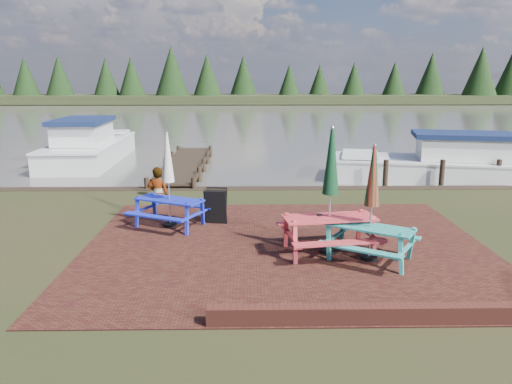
{
  "coord_description": "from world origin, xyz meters",
  "views": [
    {
      "loc": [
        -0.86,
        -9.64,
        3.74
      ],
      "look_at": [
        -0.65,
        2.18,
        1.0
      ],
      "focal_mm": 35.0,
      "sensor_mm": 36.0,
      "label": 1
    }
  ],
  "objects_px": {
    "picnic_table_blue": "(169,195)",
    "jetty": "(185,164)",
    "boat_jetty": "(89,148)",
    "boat_near": "(441,166)",
    "picnic_table_red": "(330,211)",
    "chalkboard": "(216,206)",
    "picnic_table_teal": "(371,221)",
    "person": "(157,168)"
  },
  "relations": [
    {
      "from": "picnic_table_red",
      "to": "person",
      "type": "height_order",
      "value": "picnic_table_red"
    },
    {
      "from": "picnic_table_blue",
      "to": "chalkboard",
      "type": "bearing_deg",
      "value": 39.15
    },
    {
      "from": "picnic_table_red",
      "to": "picnic_table_blue",
      "type": "distance_m",
      "value": 4.25
    },
    {
      "from": "picnic_table_blue",
      "to": "picnic_table_teal",
      "type": "bearing_deg",
      "value": -2.78
    },
    {
      "from": "picnic_table_blue",
      "to": "boat_near",
      "type": "relative_size",
      "value": 0.3
    },
    {
      "from": "picnic_table_teal",
      "to": "boat_near",
      "type": "height_order",
      "value": "picnic_table_teal"
    },
    {
      "from": "picnic_table_teal",
      "to": "chalkboard",
      "type": "relative_size",
      "value": 2.64
    },
    {
      "from": "chalkboard",
      "to": "jetty",
      "type": "relative_size",
      "value": 0.1
    },
    {
      "from": "picnic_table_blue",
      "to": "boat_jetty",
      "type": "bearing_deg",
      "value": 142.27
    },
    {
      "from": "picnic_table_teal",
      "to": "person",
      "type": "bearing_deg",
      "value": 165.05
    },
    {
      "from": "picnic_table_blue",
      "to": "boat_jetty",
      "type": "height_order",
      "value": "picnic_table_blue"
    },
    {
      "from": "person",
      "to": "picnic_table_blue",
      "type": "bearing_deg",
      "value": 106.36
    },
    {
      "from": "chalkboard",
      "to": "jetty",
      "type": "height_order",
      "value": "chalkboard"
    },
    {
      "from": "picnic_table_teal",
      "to": "picnic_table_blue",
      "type": "xyz_separation_m",
      "value": [
        -4.5,
        2.48,
        -0.01
      ]
    },
    {
      "from": "picnic_table_teal",
      "to": "jetty",
      "type": "xyz_separation_m",
      "value": [
        -5.17,
        11.15,
        -0.73
      ]
    },
    {
      "from": "picnic_table_red",
      "to": "jetty",
      "type": "bearing_deg",
      "value": 103.69
    },
    {
      "from": "chalkboard",
      "to": "jetty",
      "type": "distance_m",
      "value": 8.6
    },
    {
      "from": "person",
      "to": "picnic_table_red",
      "type": "bearing_deg",
      "value": 131.87
    },
    {
      "from": "picnic_table_red",
      "to": "picnic_table_blue",
      "type": "xyz_separation_m",
      "value": [
        -3.73,
        2.05,
        -0.11
      ]
    },
    {
      "from": "picnic_table_blue",
      "to": "jetty",
      "type": "bearing_deg",
      "value": 120.43
    },
    {
      "from": "picnic_table_blue",
      "to": "boat_jetty",
      "type": "relative_size",
      "value": 0.3
    },
    {
      "from": "picnic_table_teal",
      "to": "picnic_table_red",
      "type": "distance_m",
      "value": 0.9
    },
    {
      "from": "picnic_table_teal",
      "to": "picnic_table_blue",
      "type": "distance_m",
      "value": 5.14
    },
    {
      "from": "picnic_table_red",
      "to": "boat_jetty",
      "type": "height_order",
      "value": "picnic_table_red"
    },
    {
      "from": "chalkboard",
      "to": "jetty",
      "type": "xyz_separation_m",
      "value": [
        -1.81,
        8.4,
        -0.36
      ]
    },
    {
      "from": "picnic_table_red",
      "to": "picnic_table_blue",
      "type": "relative_size",
      "value": 1.14
    },
    {
      "from": "chalkboard",
      "to": "boat_near",
      "type": "height_order",
      "value": "boat_near"
    },
    {
      "from": "picnic_table_blue",
      "to": "chalkboard",
      "type": "height_order",
      "value": "picnic_table_blue"
    },
    {
      "from": "boat_near",
      "to": "person",
      "type": "distance_m",
      "value": 10.69
    },
    {
      "from": "boat_near",
      "to": "picnic_table_red",
      "type": "bearing_deg",
      "value": 158.45
    },
    {
      "from": "boat_jetty",
      "to": "boat_near",
      "type": "xyz_separation_m",
      "value": [
        14.79,
        -4.69,
        -0.07
      ]
    },
    {
      "from": "picnic_table_red",
      "to": "person",
      "type": "relative_size",
      "value": 1.47
    },
    {
      "from": "jetty",
      "to": "picnic_table_teal",
      "type": "bearing_deg",
      "value": -65.14
    },
    {
      "from": "chalkboard",
      "to": "boat_near",
      "type": "bearing_deg",
      "value": 46.57
    },
    {
      "from": "jetty",
      "to": "boat_near",
      "type": "distance_m",
      "value": 10.28
    },
    {
      "from": "boat_near",
      "to": "chalkboard",
      "type": "bearing_deg",
      "value": 138.85
    },
    {
      "from": "jetty",
      "to": "picnic_table_blue",
      "type": "bearing_deg",
      "value": -85.64
    },
    {
      "from": "boat_jetty",
      "to": "picnic_table_red",
      "type": "bearing_deg",
      "value": -56.85
    },
    {
      "from": "picnic_table_blue",
      "to": "jetty",
      "type": "xyz_separation_m",
      "value": [
        -0.66,
        8.67,
        -0.72
      ]
    },
    {
      "from": "person",
      "to": "chalkboard",
      "type": "bearing_deg",
      "value": 124.84
    },
    {
      "from": "chalkboard",
      "to": "person",
      "type": "height_order",
      "value": "person"
    },
    {
      "from": "jetty",
      "to": "boat_jetty",
      "type": "distance_m",
      "value": 5.34
    }
  ]
}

